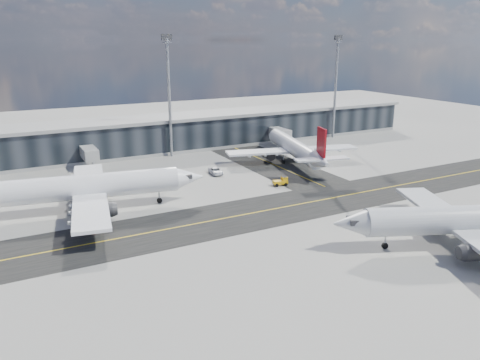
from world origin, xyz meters
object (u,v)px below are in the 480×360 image
Objects in this scene: airliner_af at (78,188)px; service_van at (216,171)px; airliner_redtail at (295,148)px; baggage_tug at (281,181)px; airliner_near at (474,220)px.

airliner_af is 8.58× the size of service_van.
airliner_redtail is 18.31m from baggage_tug.
service_van is (-20.13, -0.06, -2.94)m from airliner_redtail.
baggage_tug is 0.62× the size of service_van.
airliner_near is 37.14m from baggage_tug.
airliner_near reaches higher than airliner_redtail.
airliner_near is at bearing -80.32° from airliner_redtail.
airliner_near is (45.91, -39.51, -0.26)m from airliner_af.
airliner_near is 52.19m from service_van.
baggage_tug is (-8.23, 36.09, -2.97)m from airliner_near.
airliner_redtail is 12.04× the size of baggage_tug.
airliner_near reaches higher than baggage_tug.
airliner_af is 13.84× the size of baggage_tug.
airliner_redtail is 7.47× the size of service_van.
airliner_af is 31.49m from service_van.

